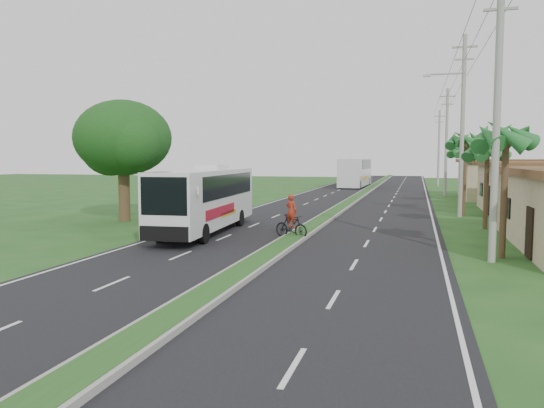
# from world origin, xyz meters

# --- Properties ---
(ground) EXTENTS (180.00, 180.00, 0.00)m
(ground) POSITION_xyz_m (0.00, 0.00, 0.00)
(ground) COLOR #1E471A
(ground) RESTS_ON ground
(road_asphalt) EXTENTS (14.00, 160.00, 0.02)m
(road_asphalt) POSITION_xyz_m (0.00, 20.00, 0.01)
(road_asphalt) COLOR black
(road_asphalt) RESTS_ON ground
(median_strip) EXTENTS (1.20, 160.00, 0.18)m
(median_strip) POSITION_xyz_m (0.00, 20.00, 0.10)
(median_strip) COLOR gray
(median_strip) RESTS_ON ground
(lane_edge_left) EXTENTS (0.12, 160.00, 0.01)m
(lane_edge_left) POSITION_xyz_m (-6.70, 20.00, 0.00)
(lane_edge_left) COLOR silver
(lane_edge_left) RESTS_ON ground
(lane_edge_right) EXTENTS (0.12, 160.00, 0.01)m
(lane_edge_right) POSITION_xyz_m (6.70, 20.00, 0.00)
(lane_edge_right) COLOR silver
(lane_edge_right) RESTS_ON ground
(shop_mid) EXTENTS (7.60, 10.60, 3.67)m
(shop_mid) POSITION_xyz_m (14.00, 22.00, 1.86)
(shop_mid) COLOR tan
(shop_mid) RESTS_ON ground
(shop_far) EXTENTS (8.60, 11.60, 3.82)m
(shop_far) POSITION_xyz_m (14.00, 36.00, 1.93)
(shop_far) COLOR tan
(shop_far) RESTS_ON ground
(palm_verge_a) EXTENTS (2.40, 2.40, 5.45)m
(palm_verge_a) POSITION_xyz_m (9.00, 3.00, 4.74)
(palm_verge_a) COLOR #473321
(palm_verge_a) RESTS_ON ground
(palm_verge_b) EXTENTS (2.40, 2.40, 5.05)m
(palm_verge_b) POSITION_xyz_m (9.40, 12.00, 4.36)
(palm_verge_b) COLOR #473321
(palm_verge_b) RESTS_ON ground
(palm_verge_c) EXTENTS (2.40, 2.40, 5.85)m
(palm_verge_c) POSITION_xyz_m (8.80, 19.00, 5.12)
(palm_verge_c) COLOR #473321
(palm_verge_c) RESTS_ON ground
(palm_verge_d) EXTENTS (2.40, 2.40, 5.25)m
(palm_verge_d) POSITION_xyz_m (9.30, 28.00, 4.55)
(palm_verge_d) COLOR #473321
(palm_verge_d) RESTS_ON ground
(shade_tree) EXTENTS (6.30, 6.00, 7.54)m
(shade_tree) POSITION_xyz_m (-12.11, 10.02, 5.03)
(shade_tree) COLOR #473321
(shade_tree) RESTS_ON ground
(utility_pole_a) EXTENTS (1.60, 0.28, 11.00)m
(utility_pole_a) POSITION_xyz_m (8.50, 2.00, 5.67)
(utility_pole_a) COLOR gray
(utility_pole_a) RESTS_ON ground
(utility_pole_b) EXTENTS (3.20, 0.28, 12.00)m
(utility_pole_b) POSITION_xyz_m (8.47, 18.00, 6.26)
(utility_pole_b) COLOR gray
(utility_pole_b) RESTS_ON ground
(utility_pole_c) EXTENTS (1.60, 0.28, 11.00)m
(utility_pole_c) POSITION_xyz_m (8.50, 38.00, 5.67)
(utility_pole_c) COLOR gray
(utility_pole_c) RESTS_ON ground
(utility_pole_d) EXTENTS (1.60, 0.28, 10.50)m
(utility_pole_d) POSITION_xyz_m (8.50, 58.00, 5.42)
(utility_pole_d) COLOR gray
(utility_pole_d) RESTS_ON ground
(coach_bus_main) EXTENTS (3.07, 11.25, 3.59)m
(coach_bus_main) POSITION_xyz_m (-5.03, 6.46, 1.98)
(coach_bus_main) COLOR silver
(coach_bus_main) RESTS_ON ground
(coach_bus_far) EXTENTS (3.19, 13.18, 3.82)m
(coach_bus_far) POSITION_xyz_m (-2.46, 53.45, 2.17)
(coach_bus_far) COLOR silver
(coach_bus_far) RESTS_ON ground
(motorcyclist) EXTENTS (1.98, 1.29, 2.18)m
(motorcyclist) POSITION_xyz_m (-0.25, 5.76, 0.76)
(motorcyclist) COLOR black
(motorcyclist) RESTS_ON ground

